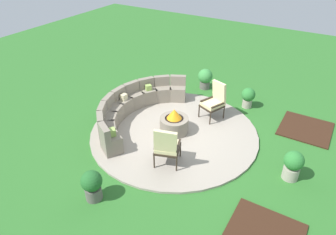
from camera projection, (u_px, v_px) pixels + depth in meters
name	position (u px, v px, depth m)	size (l,w,h in m)	color
ground_plane	(174.00, 133.00, 8.73)	(24.00, 24.00, 0.00)	#2D6B28
patio_circle	(174.00, 132.00, 8.72)	(4.70, 4.70, 0.06)	#9E9384
mulch_bed_right	(306.00, 129.00, 8.87)	(1.42, 1.38, 0.04)	#382114
fire_pit	(174.00, 123.00, 8.55)	(0.80, 0.80, 0.72)	gray
curved_stone_bench	(133.00, 107.00, 9.19)	(3.87, 1.58, 0.80)	gray
lounge_chair_front_left	(167.00, 146.00, 7.20)	(0.77, 0.74, 1.12)	#2D2319
lounge_chair_front_right	(215.00, 100.00, 9.04)	(0.76, 0.72, 1.13)	#2D2319
potted_plant_0	(92.00, 184.00, 6.45)	(0.45, 0.45, 0.73)	#605B56
potted_plant_1	(293.00, 164.00, 6.98)	(0.45, 0.45, 0.75)	#A89E8E
potted_plant_2	(248.00, 97.00, 9.75)	(0.44, 0.44, 0.67)	#A89E8E
potted_plant_3	(205.00, 78.00, 10.87)	(0.51, 0.51, 0.73)	#605B56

